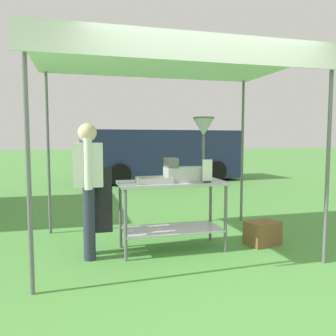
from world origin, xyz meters
name	(u,v)px	position (x,y,z in m)	size (l,w,h in m)	color
ground_plane	(129,192)	(0.00, 6.00, 0.00)	(70.00, 70.00, 0.00)	#519342
stall_canopy	(170,64)	(-0.15, 1.23, 2.36)	(3.35, 2.29, 2.45)	slate
donut_cart	(172,200)	(-0.15, 1.14, 0.65)	(1.36, 0.61, 0.89)	#B7B7BC
donut_tray	(154,181)	(-0.39, 1.05, 0.91)	(0.42, 0.29, 0.07)	#B7B7BC
donut_fryer	(191,157)	(0.11, 1.12, 1.19)	(0.64, 0.28, 0.82)	#B7B7BC
menu_sign	(207,172)	(0.26, 0.95, 1.01)	(0.13, 0.05, 0.29)	black
vendor	(89,183)	(-1.18, 1.13, 0.90)	(0.45, 0.53, 1.61)	#2D3347
supply_crate	(262,233)	(1.09, 1.04, 0.16)	(0.49, 0.39, 0.31)	brown
van_navy	(160,155)	(1.39, 8.25, 0.88)	(5.34, 2.42, 1.69)	navy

